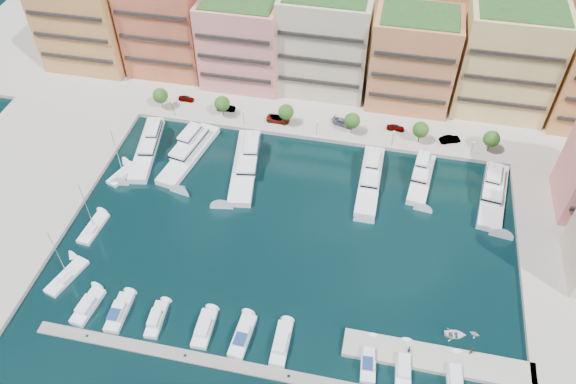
% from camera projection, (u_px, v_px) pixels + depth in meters
% --- Properties ---
extents(ground, '(400.00, 400.00, 0.00)m').
position_uv_depth(ground, '(290.00, 235.00, 114.21)').
color(ground, black).
rests_on(ground, ground).
extents(north_quay, '(220.00, 64.00, 2.00)m').
position_uv_depth(north_quay, '(335.00, 68.00, 156.48)').
color(north_quay, '#9E998E').
rests_on(north_quay, ground).
extents(south_pontoon, '(72.00, 2.20, 0.35)m').
position_uv_depth(south_pontoon, '(236.00, 367.00, 94.19)').
color(south_pontoon, gray).
rests_on(south_pontoon, ground).
extents(finger_pier, '(32.00, 5.00, 2.00)m').
position_uv_depth(finger_pier, '(437.00, 361.00, 94.89)').
color(finger_pier, '#9E998E').
rests_on(finger_pier, ground).
extents(apartment_0, '(22.00, 16.50, 24.80)m').
position_uv_depth(apartment_0, '(85.00, 21.00, 148.24)').
color(apartment_0, '#BB7C44').
rests_on(apartment_0, north_quay).
extents(apartment_1, '(20.00, 16.50, 26.80)m').
position_uv_depth(apartment_1, '(165.00, 22.00, 145.72)').
color(apartment_1, '#D07C45').
rests_on(apartment_1, north_quay).
extents(apartment_2, '(20.00, 15.50, 22.80)m').
position_uv_depth(apartment_2, '(242.00, 42.00, 142.77)').
color(apartment_2, '#E2887E').
rests_on(apartment_2, north_quay).
extents(apartment_3, '(22.00, 16.50, 25.80)m').
position_uv_depth(apartment_3, '(325.00, 41.00, 140.04)').
color(apartment_3, beige).
rests_on(apartment_3, north_quay).
extents(apartment_4, '(20.00, 15.50, 23.80)m').
position_uv_depth(apartment_4, '(413.00, 59.00, 136.23)').
color(apartment_4, '#DB8052').
rests_on(apartment_4, north_quay).
extents(apartment_5, '(22.00, 16.50, 26.80)m').
position_uv_depth(apartment_5, '(507.00, 60.00, 133.35)').
color(apartment_5, '#ECCA7D').
rests_on(apartment_5, north_quay).
extents(backblock_3, '(26.00, 18.00, 30.00)m').
position_uv_depth(backblock_3, '(477.00, 6.00, 148.15)').
color(backblock_3, '#BB7C44').
rests_on(backblock_3, north_quay).
extents(tree_0, '(3.80, 3.80, 5.65)m').
position_uv_depth(tree_0, '(160.00, 96.00, 139.40)').
color(tree_0, '#473323').
rests_on(tree_0, north_quay).
extents(tree_1, '(3.80, 3.80, 5.65)m').
position_uv_depth(tree_1, '(222.00, 104.00, 137.10)').
color(tree_1, '#473323').
rests_on(tree_1, north_quay).
extents(tree_2, '(3.80, 3.80, 5.65)m').
position_uv_depth(tree_2, '(286.00, 112.00, 134.80)').
color(tree_2, '#473323').
rests_on(tree_2, north_quay).
extents(tree_3, '(3.80, 3.80, 5.65)m').
position_uv_depth(tree_3, '(352.00, 121.00, 132.50)').
color(tree_3, '#473323').
rests_on(tree_3, north_quay).
extents(tree_4, '(3.80, 3.80, 5.65)m').
position_uv_depth(tree_4, '(421.00, 130.00, 130.19)').
color(tree_4, '#473323').
rests_on(tree_4, north_quay).
extents(tree_5, '(3.80, 3.80, 5.65)m').
position_uv_depth(tree_5, '(492.00, 139.00, 127.89)').
color(tree_5, '#473323').
rests_on(tree_5, north_quay).
extents(lamppost_0, '(0.30, 0.30, 4.20)m').
position_uv_depth(lamppost_0, '(173.00, 106.00, 137.92)').
color(lamppost_0, black).
rests_on(lamppost_0, north_quay).
extents(lamppost_1, '(0.30, 0.30, 4.20)m').
position_uv_depth(lamppost_1, '(244.00, 116.00, 135.33)').
color(lamppost_1, black).
rests_on(lamppost_1, north_quay).
extents(lamppost_2, '(0.30, 0.30, 4.20)m').
position_uv_depth(lamppost_2, '(317.00, 125.00, 132.74)').
color(lamppost_2, black).
rests_on(lamppost_2, north_quay).
extents(lamppost_3, '(0.30, 0.30, 4.20)m').
position_uv_depth(lamppost_3, '(393.00, 135.00, 130.15)').
color(lamppost_3, black).
rests_on(lamppost_3, north_quay).
extents(lamppost_4, '(0.30, 0.30, 4.20)m').
position_uv_depth(lamppost_4, '(473.00, 146.00, 127.56)').
color(lamppost_4, black).
rests_on(lamppost_4, north_quay).
extents(yacht_0, '(7.89, 22.27, 7.30)m').
position_uv_depth(yacht_0, '(148.00, 145.00, 131.76)').
color(yacht_0, white).
rests_on(yacht_0, ground).
extents(yacht_1, '(8.87, 22.29, 7.30)m').
position_uv_depth(yacht_1, '(190.00, 151.00, 130.37)').
color(yacht_1, white).
rests_on(yacht_1, ground).
extents(yacht_2, '(8.66, 24.49, 7.30)m').
position_uv_depth(yacht_2, '(246.00, 162.00, 127.64)').
color(yacht_2, white).
rests_on(yacht_2, ground).
extents(yacht_4, '(4.59, 21.50, 7.30)m').
position_uv_depth(yacht_4, '(370.00, 177.00, 124.40)').
color(yacht_4, white).
rests_on(yacht_4, ground).
extents(yacht_5, '(5.85, 16.22, 7.30)m').
position_uv_depth(yacht_5, '(422.00, 176.00, 124.52)').
color(yacht_5, white).
rests_on(yacht_5, ground).
extents(yacht_6, '(7.48, 20.40, 7.30)m').
position_uv_depth(yacht_6, '(493.00, 192.00, 121.03)').
color(yacht_6, white).
rests_on(yacht_6, ground).
extents(cruiser_0, '(3.66, 8.12, 2.55)m').
position_uv_depth(cruiser_0, '(88.00, 307.00, 101.73)').
color(cruiser_0, white).
rests_on(cruiser_0, ground).
extents(cruiser_1, '(3.08, 8.17, 2.66)m').
position_uv_depth(cruiser_1, '(119.00, 313.00, 100.82)').
color(cruiser_1, white).
rests_on(cruiser_1, ground).
extents(cruiser_2, '(2.83, 7.45, 2.55)m').
position_uv_depth(cruiser_2, '(156.00, 320.00, 99.83)').
color(cruiser_2, white).
rests_on(cruiser_2, ground).
extents(cruiser_3, '(3.04, 7.65, 2.55)m').
position_uv_depth(cruiser_3, '(204.00, 329.00, 98.55)').
color(cruiser_3, white).
rests_on(cruiser_3, ground).
extents(cruiser_4, '(3.24, 8.57, 2.66)m').
position_uv_depth(cruiser_4, '(242.00, 336.00, 97.51)').
color(cruiser_4, white).
rests_on(cruiser_4, ground).
extents(cruiser_5, '(2.83, 8.55, 2.55)m').
position_uv_depth(cruiser_5, '(281.00, 344.00, 96.54)').
color(cruiser_5, white).
rests_on(cruiser_5, ground).
extents(cruiser_7, '(3.05, 8.30, 2.66)m').
position_uv_depth(cruiser_7, '(368.00, 360.00, 94.35)').
color(cruiser_7, white).
rests_on(cruiser_7, ground).
extents(cruiser_8, '(2.93, 8.84, 2.55)m').
position_uv_depth(cruiser_8, '(403.00, 367.00, 93.54)').
color(cruiser_8, white).
rests_on(cruiser_8, ground).
extents(cruiser_9, '(3.10, 8.00, 2.55)m').
position_uv_depth(cruiser_9, '(454.00, 377.00, 92.34)').
color(cruiser_9, white).
rests_on(cruiser_9, ground).
extents(sailboat_0, '(5.35, 9.68, 13.20)m').
position_uv_depth(sailboat_0, '(67.00, 277.00, 106.58)').
color(sailboat_0, white).
rests_on(sailboat_0, ground).
extents(sailboat_1, '(3.50, 8.65, 13.20)m').
position_uv_depth(sailboat_1, '(93.00, 229.00, 114.96)').
color(sailboat_1, white).
rests_on(sailboat_1, ground).
extents(sailboat_2, '(5.09, 8.31, 13.20)m').
position_uv_depth(sailboat_2, '(123.00, 174.00, 126.10)').
color(sailboat_2, white).
rests_on(sailboat_2, ground).
extents(tender_2, '(4.02, 3.06, 0.78)m').
position_uv_depth(tender_2, '(455.00, 335.00, 97.95)').
color(tender_2, white).
rests_on(tender_2, ground).
extents(tender_3, '(2.03, 1.87, 0.89)m').
position_uv_depth(tender_3, '(475.00, 334.00, 98.00)').
color(tender_3, beige).
rests_on(tender_3, ground).
extents(car_0, '(4.04, 1.66, 1.37)m').
position_uv_depth(car_0, '(186.00, 99.00, 143.66)').
color(car_0, gray).
rests_on(car_0, north_quay).
extents(car_1, '(4.79, 2.02, 1.54)m').
position_uv_depth(car_1, '(226.00, 108.00, 140.82)').
color(car_1, gray).
rests_on(car_1, north_quay).
extents(car_2, '(5.86, 2.85, 1.61)m').
position_uv_depth(car_2, '(278.00, 119.00, 137.68)').
color(car_2, gray).
rests_on(car_2, north_quay).
extents(car_3, '(5.79, 3.68, 1.56)m').
position_uv_depth(car_3, '(343.00, 122.00, 136.74)').
color(car_3, gray).
rests_on(car_3, north_quay).
extents(car_4, '(4.19, 1.71, 1.42)m').
position_uv_depth(car_4, '(396.00, 127.00, 135.49)').
color(car_4, gray).
rests_on(car_4, north_quay).
extents(car_5, '(5.18, 3.43, 1.62)m').
position_uv_depth(car_5, '(450.00, 139.00, 132.28)').
color(car_5, gray).
rests_on(car_5, north_quay).
extents(person_0, '(0.70, 0.77, 1.76)m').
position_uv_depth(person_0, '(409.00, 349.00, 94.33)').
color(person_0, '#262449').
rests_on(person_0, finger_pier).
extents(person_1, '(1.09, 1.03, 1.77)m').
position_uv_depth(person_1, '(471.00, 351.00, 94.16)').
color(person_1, '#4F3C2F').
rests_on(person_1, finger_pier).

